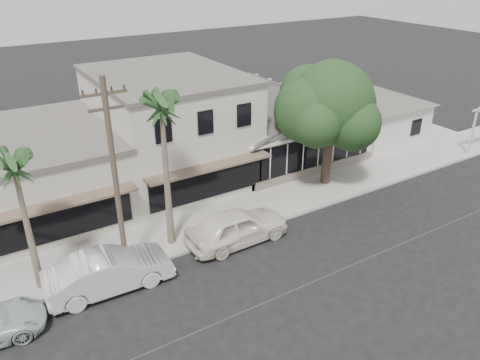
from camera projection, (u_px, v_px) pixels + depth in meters
ground at (351, 266)px, 21.81m from camera, size 140.00×140.00×0.00m
sidewalk_north at (136, 246)px, 23.16m from camera, size 90.00×3.50×0.15m
corner_shop at (281, 121)px, 32.57m from camera, size 10.40×8.60×5.10m
side_cottage at (374, 120)px, 36.19m from camera, size 6.00×6.00×3.00m
row_building_near at (169, 128)px, 29.29m from camera, size 8.00×10.00×6.50m
row_building_midnear at (19, 177)px, 25.55m from camera, size 10.00×10.00×4.20m
utility_pole at (115, 176)px, 19.44m from camera, size 1.80×0.24×9.00m
car_0 at (237, 226)px, 23.24m from camera, size 5.32×2.20×1.80m
car_1 at (109, 271)px, 19.99m from camera, size 5.42×2.04×1.77m
shade_tree at (328, 105)px, 27.42m from camera, size 6.98×6.31×7.75m
palm_east at (161, 108)px, 20.30m from camera, size 2.94×2.94×8.25m
palm_mid at (13, 166)px, 17.75m from camera, size 2.66×2.66×6.85m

